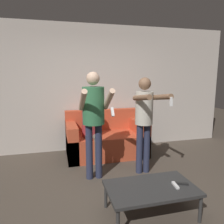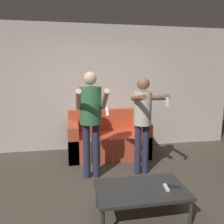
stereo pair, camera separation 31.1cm
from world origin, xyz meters
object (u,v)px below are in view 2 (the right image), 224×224
(remote_far, at_px, (173,186))
(person_standing_right, at_px, (143,116))
(couch, at_px, (108,140))
(coffee_table, at_px, (141,191))
(person_seated, at_px, (92,127))
(remote_near, at_px, (166,188))
(person_standing_left, at_px, (91,113))

(remote_far, bearing_deg, person_standing_right, 91.15)
(couch, bearing_deg, coffee_table, -88.24)
(person_seated, height_order, coffee_table, person_seated)
(person_standing_right, distance_m, coffee_table, 1.31)
(couch, distance_m, remote_near, 2.18)
(couch, bearing_deg, person_seated, -148.49)
(couch, height_order, person_standing_right, person_standing_right)
(person_standing_right, bearing_deg, coffee_table, -108.36)
(person_standing_right, height_order, person_seated, person_standing_right)
(coffee_table, bearing_deg, couch, 91.76)
(couch, relative_size, remote_far, 10.61)
(person_standing_right, height_order, remote_far, person_standing_right)
(coffee_table, xyz_separation_m, remote_near, (0.28, -0.06, 0.04))
(couch, relative_size, person_seated, 1.36)
(person_standing_right, xyz_separation_m, person_seated, (-0.76, 0.80, -0.34))
(remote_near, bearing_deg, couch, 99.19)
(remote_near, xyz_separation_m, remote_far, (0.09, 0.01, 0.00))
(person_standing_right, relative_size, remote_near, 10.48)
(coffee_table, relative_size, remote_near, 6.81)
(person_standing_left, xyz_separation_m, remote_near, (0.77, -1.14, -0.70))
(person_standing_right, relative_size, person_seated, 1.37)
(person_standing_left, height_order, person_standing_right, person_standing_left)
(coffee_table, bearing_deg, person_standing_right, 71.64)
(person_standing_left, bearing_deg, remote_near, -56.16)
(coffee_table, distance_m, remote_near, 0.29)
(person_seated, bearing_deg, remote_far, -67.76)
(person_standing_left, distance_m, person_seated, 0.90)
(remote_near, bearing_deg, person_standing_left, 123.84)
(person_standing_right, relative_size, coffee_table, 1.54)
(person_standing_right, bearing_deg, couch, 112.44)
(remote_near, relative_size, remote_far, 1.02)
(person_standing_left, distance_m, coffee_table, 1.40)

